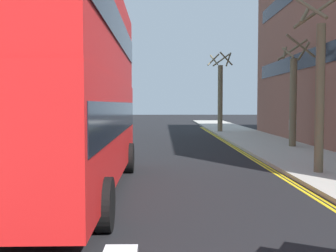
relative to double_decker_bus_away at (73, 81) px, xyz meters
name	(u,v)px	position (x,y,z in m)	size (l,w,h in m)	color
sidewalk_right	(314,162)	(8.53, 5.45, -2.96)	(4.00, 80.00, 0.14)	#ADA89E
kerb_line_outer	(276,172)	(6.43, 3.45, -3.03)	(0.10, 56.00, 0.01)	yellow
kerb_line_inner	(272,172)	(6.27, 3.45, -3.03)	(0.10, 56.00, 0.01)	yellow
double_decker_bus_away	(73,81)	(0.00, 0.00, 0.00)	(2.89, 10.84, 5.64)	red
pedestrian_far	(293,130)	(9.42, 11.10, -2.04)	(0.34, 0.22, 1.62)	#2D2D38
street_tree_near	(293,95)	(9.37, 10.93, -0.15)	(1.67, 1.94, 5.84)	#6B6047
street_tree_mid	(220,94)	(7.13, 22.96, 0.21)	(2.10, 2.10, 6.51)	#6B6047
street_tree_far	(321,79)	(7.61, 2.54, 0.19)	(2.02, 1.93, 6.03)	#6B6047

